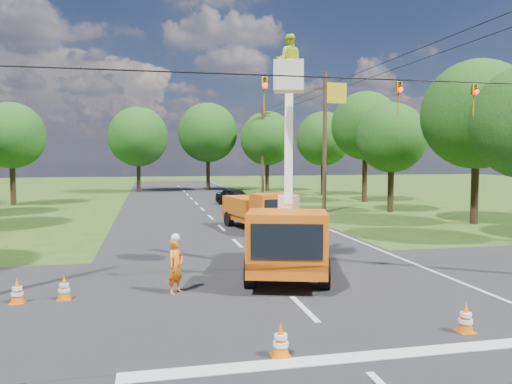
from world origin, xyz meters
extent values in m
plane|color=#2F4B16|center=(0.00, 20.00, 0.00)|extent=(140.00, 140.00, 0.00)
cube|color=black|center=(0.00, 20.00, 0.00)|extent=(12.00, 100.00, 0.06)
cube|color=black|center=(0.00, 2.00, 0.00)|extent=(56.00, 10.00, 0.07)
cube|color=silver|center=(0.00, -3.20, 0.00)|extent=(9.00, 0.45, 0.02)
cube|color=silver|center=(5.60, 20.00, 0.00)|extent=(0.12, 90.00, 0.02)
cube|color=#DE550F|center=(0.71, 4.07, 0.76)|extent=(4.00, 6.70, 0.47)
cube|color=#DE550F|center=(0.07, 1.90, 1.57)|extent=(2.72, 2.37, 1.57)
cube|color=black|center=(-0.19, 1.05, 1.63)|extent=(1.93, 0.63, 1.00)
cube|color=#DE550F|center=(0.94, 4.87, 1.42)|extent=(3.47, 4.42, 1.05)
cylinder|color=black|center=(-0.92, 2.47, 0.48)|extent=(0.60, 1.02, 0.97)
cylinder|color=black|center=(1.20, 1.84, 0.48)|extent=(0.60, 1.02, 0.97)
cylinder|color=black|center=(0.21, 6.29, 0.48)|extent=(0.60, 1.02, 0.97)
cylinder|color=black|center=(2.33, 5.67, 0.48)|extent=(0.60, 1.02, 0.97)
cube|color=silver|center=(1.27, 5.98, 2.20)|extent=(0.98, 0.98, 0.58)
cube|color=silver|center=(1.11, 5.43, 4.51)|extent=(0.68, 1.43, 4.55)
cube|color=silver|center=(0.80, 4.37, 6.67)|extent=(1.24, 1.24, 1.00)
imported|color=#C6E526|center=(0.80, 4.37, 7.19)|extent=(1.03, 0.90, 1.78)
cube|color=#DE550F|center=(1.86, 14.18, 0.68)|extent=(3.18, 5.93, 0.42)
cube|color=#DE550F|center=(2.27, 12.21, 1.41)|extent=(2.35, 1.99, 1.41)
cube|color=black|center=(2.44, 11.43, 1.45)|extent=(1.76, 0.42, 0.89)
cube|color=#DE550F|center=(1.70, 14.91, 1.27)|extent=(2.87, 3.85, 0.94)
cylinder|color=black|center=(1.26, 12.23, 0.43)|extent=(0.47, 0.91, 0.86)
cylinder|color=black|center=(3.19, 12.64, 0.43)|extent=(0.47, 0.91, 0.86)
cylinder|color=black|center=(0.53, 15.72, 0.43)|extent=(0.47, 0.91, 0.86)
cylinder|color=black|center=(2.45, 16.13, 0.43)|extent=(0.47, 0.91, 0.86)
imported|color=orange|center=(-3.15, 2.29, 0.81)|extent=(0.68, 0.70, 1.62)
imported|color=black|center=(2.98, 27.80, 0.70)|extent=(3.22, 4.41, 1.39)
cone|color=orange|center=(-1.38, -2.82, 0.38)|extent=(0.36, 0.36, 0.70)
cube|color=orange|center=(-1.38, -2.82, 0.04)|extent=(0.38, 0.38, 0.04)
cylinder|color=white|center=(-1.38, -2.82, 0.44)|extent=(0.26, 0.26, 0.09)
cylinder|color=white|center=(-1.38, -2.82, 0.29)|extent=(0.31, 0.31, 0.09)
cone|color=orange|center=(3.03, -2.37, 0.38)|extent=(0.36, 0.36, 0.70)
cube|color=orange|center=(3.03, -2.37, 0.04)|extent=(0.38, 0.38, 0.04)
cylinder|color=white|center=(3.03, -2.37, 0.44)|extent=(0.26, 0.26, 0.09)
cylinder|color=white|center=(3.03, -2.37, 0.29)|extent=(0.31, 0.31, 0.09)
cone|color=orange|center=(0.82, 8.58, 0.38)|extent=(0.36, 0.36, 0.70)
cube|color=orange|center=(0.82, 8.58, 0.04)|extent=(0.38, 0.38, 0.04)
cylinder|color=white|center=(0.82, 8.58, 0.44)|extent=(0.26, 0.26, 0.09)
cylinder|color=white|center=(0.82, 8.58, 0.29)|extent=(0.31, 0.31, 0.09)
cone|color=orange|center=(2.70, 11.04, 0.38)|extent=(0.36, 0.36, 0.70)
cube|color=orange|center=(2.70, 11.04, 0.04)|extent=(0.38, 0.38, 0.04)
cylinder|color=white|center=(2.70, 11.04, 0.44)|extent=(0.26, 0.26, 0.09)
cylinder|color=white|center=(2.70, 11.04, 0.29)|extent=(0.31, 0.31, 0.09)
cone|color=orange|center=(-6.21, 2.25, 0.38)|extent=(0.36, 0.36, 0.70)
cube|color=orange|center=(-6.21, 2.25, 0.04)|extent=(0.38, 0.38, 0.04)
cylinder|color=white|center=(-6.21, 2.25, 0.44)|extent=(0.26, 0.26, 0.09)
cylinder|color=white|center=(-6.21, 2.25, 0.29)|extent=(0.31, 0.31, 0.09)
cone|color=orange|center=(-7.38, 2.14, 0.38)|extent=(0.36, 0.36, 0.70)
cube|color=orange|center=(-7.38, 2.14, 0.04)|extent=(0.38, 0.38, 0.04)
cylinder|color=white|center=(-7.38, 2.14, 0.44)|extent=(0.26, 0.26, 0.09)
cylinder|color=white|center=(-7.38, 2.14, 0.29)|extent=(0.31, 0.31, 0.09)
cone|color=orange|center=(4.67, 17.22, 0.38)|extent=(0.36, 0.36, 0.70)
cube|color=orange|center=(4.67, 17.22, 0.04)|extent=(0.38, 0.38, 0.04)
cylinder|color=white|center=(4.67, 17.22, 0.44)|extent=(0.26, 0.26, 0.09)
cylinder|color=white|center=(4.67, 17.22, 0.29)|extent=(0.31, 0.31, 0.09)
cylinder|color=#4C3823|center=(8.50, 22.00, 5.00)|extent=(0.30, 0.30, 10.00)
cube|color=#4C3823|center=(8.50, 22.00, 8.80)|extent=(1.80, 0.12, 0.12)
cylinder|color=#4C3823|center=(8.50, 42.00, 5.00)|extent=(0.30, 0.30, 10.00)
cube|color=#4C3823|center=(8.50, 42.00, 8.80)|extent=(1.80, 0.12, 0.12)
cylinder|color=black|center=(-0.50, 2.00, 6.30)|extent=(18.00, 0.04, 0.04)
cube|color=gold|center=(1.60, 2.00, 5.85)|extent=(0.60, 0.05, 0.60)
imported|color=gold|center=(-0.60, 2.00, 5.75)|extent=(0.16, 0.20, 1.00)
sphere|color=#FF0C0C|center=(-0.60, 1.88, 6.00)|extent=(0.14, 0.14, 0.14)
imported|color=gold|center=(3.60, 2.00, 5.75)|extent=(0.16, 0.20, 1.00)
sphere|color=#FF0C0C|center=(3.60, 1.88, 6.00)|extent=(0.14, 0.14, 0.14)
imported|color=gold|center=(6.20, 2.00, 5.75)|extent=(0.16, 0.20, 1.00)
sphere|color=#FF0C0C|center=(6.20, 1.88, 6.00)|extent=(0.14, 0.14, 0.14)
cylinder|color=#382616|center=(-14.80, 32.00, 2.02)|extent=(0.44, 0.44, 4.05)
sphere|color=#164412|center=(-14.80, 32.00, 5.70)|extent=(5.40, 5.40, 5.40)
cylinder|color=#382616|center=(15.00, 14.00, 2.29)|extent=(0.44, 0.44, 4.58)
sphere|color=#164412|center=(15.00, 14.00, 6.45)|extent=(6.40, 6.40, 6.40)
cylinder|color=#382616|center=(13.20, 21.00, 1.89)|extent=(0.44, 0.44, 3.78)
sphere|color=#164412|center=(13.20, 21.00, 5.33)|extent=(5.00, 5.00, 5.00)
cylinder|color=#382616|center=(14.80, 29.00, 2.38)|extent=(0.44, 0.44, 4.75)
sphere|color=#164412|center=(14.80, 29.00, 6.70)|extent=(6.00, 6.00, 6.00)
cylinder|color=#382616|center=(13.80, 37.00, 2.07)|extent=(0.44, 0.44, 4.14)
sphere|color=#164412|center=(13.80, 37.00, 5.83)|extent=(5.60, 5.60, 5.60)
cylinder|color=#382616|center=(-5.00, 45.00, 2.20)|extent=(0.44, 0.44, 4.40)
sphere|color=#164412|center=(-5.00, 45.00, 6.20)|extent=(6.60, 6.60, 6.60)
cylinder|color=#382616|center=(3.00, 47.00, 2.42)|extent=(0.44, 0.44, 4.84)
sphere|color=#164412|center=(3.00, 47.00, 6.82)|extent=(7.00, 7.00, 7.00)
cylinder|color=#382616|center=(9.50, 44.00, 2.16)|extent=(0.44, 0.44, 4.31)
sphere|color=#164412|center=(9.50, 44.00, 6.08)|extent=(6.20, 6.20, 6.20)
camera|label=1|loc=(-3.87, -12.08, 3.97)|focal=35.00mm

